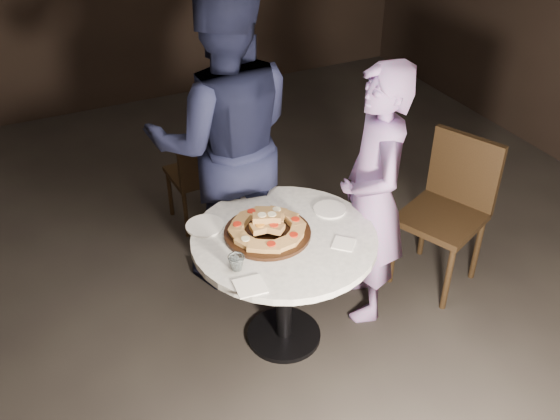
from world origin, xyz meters
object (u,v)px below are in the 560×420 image
at_px(chair_far, 200,171).
at_px(chair_right, 451,202).
at_px(table, 284,257).
at_px(water_glass, 236,263).
at_px(diner_navy, 225,141).
at_px(serving_board, 267,233).
at_px(focaccia_pile, 268,226).
at_px(diner_teal, 373,197).

height_order(chair_far, chair_right, chair_right).
relative_size(table, water_glass, 14.07).
distance_m(chair_right, diner_navy, 1.40).
height_order(serving_board, chair_right, chair_right).
bearing_deg(chair_right, water_glass, -104.95).
xyz_separation_m(serving_board, chair_far, (0.04, 1.19, -0.28)).
height_order(focaccia_pile, diner_teal, diner_teal).
bearing_deg(table, water_glass, -156.81).
relative_size(chair_right, diner_navy, 0.50).
bearing_deg(table, serving_board, 144.88).
xyz_separation_m(focaccia_pile, water_glass, (-0.25, -0.19, -0.01)).
relative_size(table, diner_teal, 0.74).
height_order(water_glass, chair_far, water_glass).
bearing_deg(serving_board, chair_far, 88.11).
bearing_deg(focaccia_pile, chair_right, 1.55).
bearing_deg(diner_navy, diner_teal, 148.05).
relative_size(chair_far, diner_navy, 0.41).
bearing_deg(table, chair_right, 4.18).
relative_size(focaccia_pile, diner_navy, 0.21).
height_order(focaccia_pile, water_glass, focaccia_pile).
bearing_deg(diner_teal, water_glass, -59.96).
bearing_deg(focaccia_pile, table, -36.91).
bearing_deg(diner_teal, table, -67.01).
bearing_deg(serving_board, diner_teal, -0.39).
distance_m(chair_right, diner_teal, 0.64).
distance_m(table, water_glass, 0.39).
bearing_deg(focaccia_pile, serving_board, -148.74).
distance_m(serving_board, diner_navy, 0.68).
bearing_deg(water_glass, serving_board, 37.04).
relative_size(serving_board, diner_teal, 0.29).
distance_m(table, chair_far, 1.25).
height_order(table, diner_teal, diner_teal).
bearing_deg(table, focaccia_pile, 143.09).
distance_m(diner_navy, diner_teal, 0.90).
height_order(serving_board, diner_navy, diner_navy).
bearing_deg(serving_board, water_glass, -142.96).
xyz_separation_m(table, serving_board, (-0.07, 0.05, 0.14)).
xyz_separation_m(serving_board, diner_navy, (0.04, 0.65, 0.21)).
xyz_separation_m(serving_board, chair_right, (1.23, 0.03, -0.18)).
bearing_deg(serving_board, diner_navy, 86.90).
distance_m(focaccia_pile, diner_teal, 0.62).
xyz_separation_m(focaccia_pile, diner_navy, (0.03, 0.65, 0.17)).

